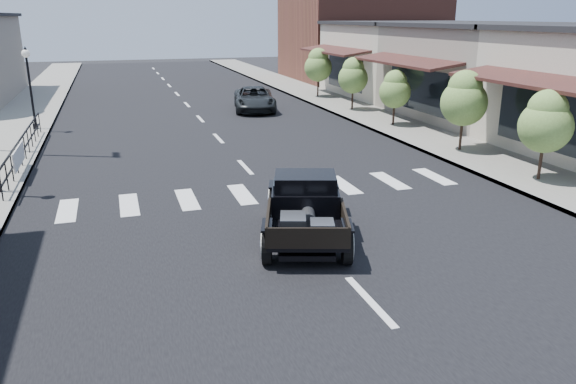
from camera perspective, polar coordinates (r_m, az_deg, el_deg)
name	(u,v)px	position (r m, az deg, el deg)	size (l,w,h in m)	color
ground	(314,242)	(13.08, 2.68, -5.10)	(120.00, 120.00, 0.00)	black
road	(207,126)	(27.13, -8.25, 6.64)	(14.00, 80.00, 0.02)	black
road_markings	(228,149)	(22.31, -6.13, 4.36)	(12.00, 60.00, 0.06)	silver
sidewalk_left	(11,136)	(27.14, -26.31, 5.16)	(3.00, 80.00, 0.15)	gray
sidewalk_right	(370,116)	(29.64, 8.31, 7.68)	(3.00, 80.00, 0.15)	gray
storefront_mid	(505,73)	(31.11, 21.22, 11.20)	(10.00, 9.00, 4.50)	gray
storefront_far	(416,60)	(38.56, 12.85, 12.92)	(10.00, 9.00, 4.50)	beige
far_building_right	(360,36)	(47.62, 7.33, 15.49)	(11.00, 10.00, 7.00)	brown
railing	(24,145)	(22.00, -25.21, 4.34)	(0.08, 10.00, 1.00)	black
banner	(20,164)	(20.10, -25.59, 2.59)	(0.04, 2.20, 0.60)	silver
lamp_post_c	(30,88)	(27.72, -24.70, 9.55)	(0.36, 0.36, 3.60)	black
small_tree_a	(544,137)	(18.88, 24.56, 5.11)	(1.60, 1.60, 2.67)	olive
small_tree_b	(463,112)	(22.15, 17.36, 7.76)	(1.72, 1.72, 2.87)	olive
small_tree_c	(394,99)	(26.76, 10.76, 9.30)	(1.45, 1.45, 2.42)	olive
small_tree_d	(353,84)	(31.02, 6.60, 10.80)	(1.60, 1.60, 2.67)	olive
small_tree_e	(318,73)	(36.00, 3.07, 11.96)	(1.72, 1.72, 2.87)	olive
hotrod_pickup	(305,206)	(13.13, 1.76, -1.45)	(2.05, 4.39, 1.52)	black
second_car	(254,99)	(31.31, -3.43, 9.39)	(2.13, 4.62, 1.28)	black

